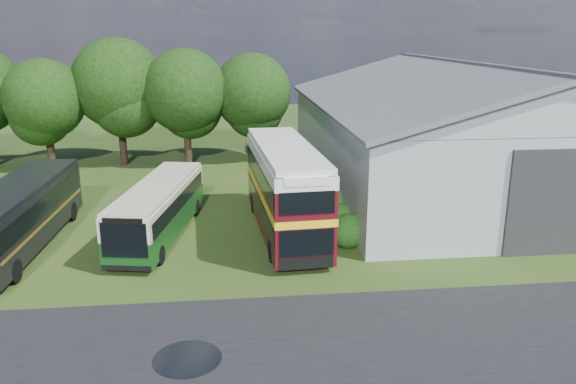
{
  "coord_description": "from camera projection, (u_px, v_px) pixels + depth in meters",
  "views": [
    {
      "loc": [
        -0.04,
        -18.85,
        10.02
      ],
      "look_at": [
        2.93,
        8.0,
        2.23
      ],
      "focal_mm": 35.0,
      "sensor_mm": 36.0,
      "label": 1
    }
  ],
  "objects": [
    {
      "name": "ground",
      "position": [
        233.0,
        312.0,
        20.78
      ],
      "size": [
        120.0,
        120.0,
        0.0
      ],
      "primitive_type": "plane",
      "color": "#243A12",
      "rests_on": "ground"
    },
    {
      "name": "asphalt_road",
      "position": [
        327.0,
        351.0,
        18.23
      ],
      "size": [
        60.0,
        8.0,
        0.02
      ],
      "primitive_type": "cube",
      "color": "black",
      "rests_on": "ground"
    },
    {
      "name": "puddle",
      "position": [
        187.0,
        359.0,
        17.76
      ],
      "size": [
        2.2,
        2.2,
        0.01
      ],
      "primitive_type": "cylinder",
      "color": "black",
      "rests_on": "ground"
    },
    {
      "name": "storage_shed",
      "position": [
        459.0,
        124.0,
        36.48
      ],
      "size": [
        18.8,
        24.8,
        8.15
      ],
      "color": "gray",
      "rests_on": "ground"
    },
    {
      "name": "tree_left_b",
      "position": [
        45.0,
        99.0,
        40.39
      ],
      "size": [
        5.78,
        5.78,
        8.16
      ],
      "color": "black",
      "rests_on": "ground"
    },
    {
      "name": "tree_mid",
      "position": [
        118.0,
        84.0,
        41.9
      ],
      "size": [
        6.8,
        6.8,
        9.6
      ],
      "color": "black",
      "rests_on": "ground"
    },
    {
      "name": "tree_right_a",
      "position": [
        185.0,
        91.0,
        41.61
      ],
      "size": [
        6.26,
        6.26,
        8.83
      ],
      "color": "black",
      "rests_on": "ground"
    },
    {
      "name": "tree_right_b",
      "position": [
        252.0,
        93.0,
        42.98
      ],
      "size": [
        5.98,
        5.98,
        8.45
      ],
      "color": "black",
      "rests_on": "ground"
    },
    {
      "name": "shrub_front",
      "position": [
        347.0,
        246.0,
        27.1
      ],
      "size": [
        1.7,
        1.7,
        1.7
      ],
      "primitive_type": "sphere",
      "color": "#194714",
      "rests_on": "ground"
    },
    {
      "name": "shrub_mid",
      "position": [
        339.0,
        232.0,
        29.01
      ],
      "size": [
        1.6,
        1.6,
        1.6
      ],
      "primitive_type": "sphere",
      "color": "#194714",
      "rests_on": "ground"
    },
    {
      "name": "shrub_back",
      "position": [
        332.0,
        219.0,
        30.92
      ],
      "size": [
        1.8,
        1.8,
        1.8
      ],
      "primitive_type": "sphere",
      "color": "#194714",
      "rests_on": "ground"
    },
    {
      "name": "bus_green_single",
      "position": [
        159.0,
        209.0,
        28.0
      ],
      "size": [
        4.04,
        10.13,
        2.72
      ],
      "rotation": [
        0.0,
        0.0,
        -0.18
      ],
      "color": "black",
      "rests_on": "ground"
    },
    {
      "name": "bus_maroon_double",
      "position": [
        285.0,
        190.0,
        28.21
      ],
      "size": [
        3.37,
        10.83,
        4.59
      ],
      "rotation": [
        0.0,
        0.0,
        0.06
      ],
      "color": "black",
      "rests_on": "ground"
    },
    {
      "name": "bus_dark_single",
      "position": [
        19.0,
        215.0,
        26.43
      ],
      "size": [
        3.03,
        11.35,
        3.1
      ],
      "rotation": [
        0.0,
        0.0,
        -0.04
      ],
      "color": "black",
      "rests_on": "ground"
    }
  ]
}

